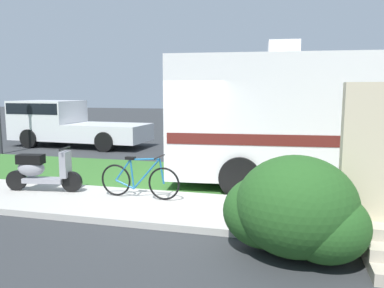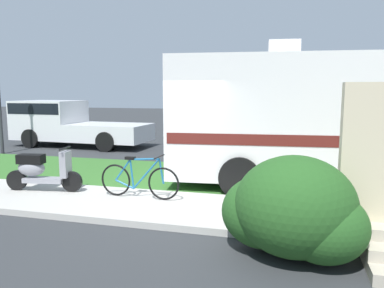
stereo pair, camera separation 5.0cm
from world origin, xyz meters
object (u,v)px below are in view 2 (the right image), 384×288
scooter (41,170)px  bicycle (139,180)px  pickup_truck_near (67,122)px  bottle_green (366,224)px  pickup_truck_far (327,121)px  motorhome_rv (335,117)px

scooter → bicycle: bearing=0.9°
pickup_truck_near → bottle_green: (10.33, -7.71, -0.78)m
bicycle → pickup_truck_far: (4.46, 10.29, 0.50)m
pickup_truck_far → bottle_green: bearing=-91.6°
bicycle → scooter: bearing=-179.1°
scooter → bottle_green: scooter is taller
scooter → bicycle: 2.29m
bicycle → pickup_truck_near: size_ratio=0.30×
scooter → motorhome_rv: bearing=20.7°
motorhome_rv → bottle_green: (0.22, -3.06, -1.48)m
motorhome_rv → pickup_truck_far: (0.53, 7.98, -0.70)m
pickup_truck_near → pickup_truck_far: pickup_truck_near is taller
scooter → pickup_truck_near: pickup_truck_near is taller
pickup_truck_near → bottle_green: size_ratio=25.63×
motorhome_rv → bicycle: (-3.93, -2.31, -1.20)m
motorhome_rv → scooter: bearing=-159.3°
pickup_truck_near → bottle_green: pickup_truck_near is taller
motorhome_rv → scooter: 6.74m
bicycle → pickup_truck_near: pickup_truck_near is taller
pickup_truck_far → bottle_green: pickup_truck_far is taller
scooter → pickup_truck_far: 12.34m
motorhome_rv → pickup_truck_near: (-10.11, 4.65, -0.70)m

